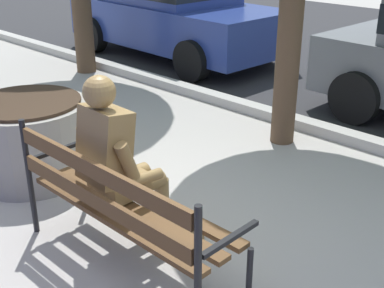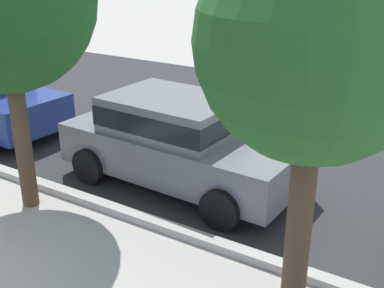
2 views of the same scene
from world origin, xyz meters
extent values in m
cube|color=#2D2D30|center=(0.00, 7.50, 0.00)|extent=(60.00, 9.00, 0.01)
cube|color=#B2AFA8|center=(0.00, 2.90, 0.06)|extent=(60.00, 0.20, 0.12)
cylinder|color=brown|center=(-0.46, 2.42, 1.14)|extent=(0.26, 0.26, 2.27)
sphere|color=#235B23|center=(-0.46, 2.42, 3.18)|extent=(2.58, 2.58, 2.58)
cylinder|color=brown|center=(3.98, 2.39, 1.10)|extent=(0.28, 0.28, 2.21)
sphere|color=#2D6B28|center=(3.98, 2.39, 3.03)|extent=(2.35, 2.35, 2.35)
cylinder|color=black|center=(-2.72, 5.08, 0.32)|extent=(0.65, 0.25, 0.64)
cube|color=slate|center=(1.20, 4.29, 0.61)|extent=(4.17, 1.88, 0.70)
cube|color=slate|center=(1.05, 4.29, 1.26)|extent=(2.20, 1.66, 0.60)
cube|color=black|center=(1.05, 4.29, 1.26)|extent=(2.21, 1.67, 0.33)
cylinder|color=black|center=(2.57, 5.08, 0.32)|extent=(0.65, 0.25, 0.64)
cylinder|color=black|center=(2.49, 3.38, 0.32)|extent=(0.65, 0.25, 0.64)
cylinder|color=black|center=(-0.09, 5.19, 0.32)|extent=(0.65, 0.25, 0.64)
cylinder|color=black|center=(-0.17, 3.50, 0.32)|extent=(0.65, 0.25, 0.64)
camera|label=1|loc=(2.49, -2.10, 2.28)|focal=48.06mm
camera|label=2|loc=(5.39, -2.10, 3.85)|focal=45.54mm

